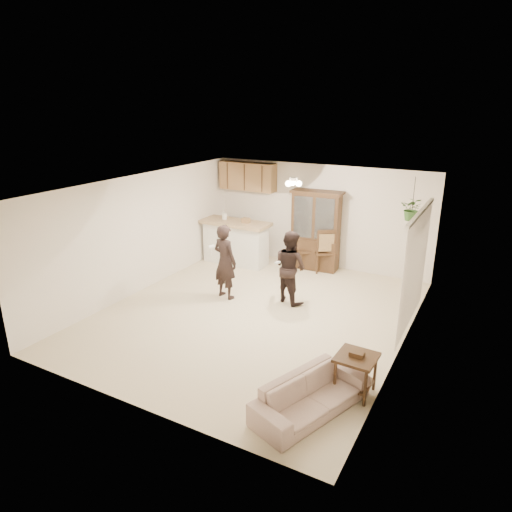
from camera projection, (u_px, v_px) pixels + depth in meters
The scene contains 23 objects.
floor at pixel (255, 314), 8.85m from camera, with size 6.50×6.50×0.00m, color beige.
ceiling at pixel (255, 186), 8.04m from camera, with size 5.50×6.50×0.02m, color silver.
wall_back at pixel (319, 216), 11.14m from camera, with size 5.50×0.02×2.50m, color silver.
wall_front at pixel (131, 324), 5.74m from camera, with size 5.50×0.02×2.50m, color silver.
wall_left at pixel (142, 233), 9.69m from camera, with size 0.02×6.50×2.50m, color silver.
wall_right at pixel (408, 279), 7.19m from camera, with size 0.02×6.50×2.50m, color silver.
breakfast_bar at pixel (236, 244), 11.48m from camera, with size 1.60×0.55×1.00m, color silver.
bar_top at pixel (235, 223), 11.30m from camera, with size 1.75×0.70×0.08m, color tan.
upper_cabinets at pixel (248, 176), 11.58m from camera, with size 1.50×0.34×0.70m, color olive.
vertical_blinds at pixel (415, 270), 8.01m from camera, with size 0.06×2.30×2.10m, color silver, non-canonical shape.
ceiling_fixture at pixel (293, 182), 8.98m from camera, with size 0.36×0.36×0.20m, color beige, non-canonical shape.
hanging_plant at pixel (412, 209), 9.20m from camera, with size 0.43×0.37×0.48m, color #275622.
plant_cord at pixel (414, 193), 9.09m from camera, with size 0.01×0.01×0.65m, color black.
sofa at pixel (311, 388), 5.96m from camera, with size 1.87×0.73×0.73m, color beige.
adult at pixel (225, 256), 9.33m from camera, with size 0.66×0.43×1.80m, color black.
child at pixel (290, 270), 9.20m from camera, with size 0.66×0.51×1.35m, color black.
china_hutch at pixel (316, 231), 10.97m from camera, with size 1.25×0.55×1.92m.
side_table at pixel (355, 374), 6.36m from camera, with size 0.56×0.56×0.66m.
chair_bar at pixel (237, 253), 11.52m from camera, with size 0.56×0.56×0.96m.
chair_hutch_left at pixel (306, 256), 11.21m from camera, with size 0.65×0.65×1.05m.
chair_hutch_right at pixel (324, 259), 10.99m from camera, with size 0.66×0.66×1.09m.
controller_adult at pixel (211, 246), 8.97m from camera, with size 0.04×0.14×0.04m, color white.
controller_child at pixel (277, 263), 8.91m from camera, with size 0.04×0.13×0.04m, color white.
Camera 1 is at (3.86, -7.02, 3.92)m, focal length 32.00 mm.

